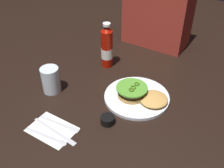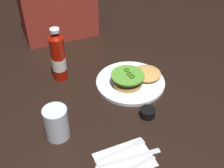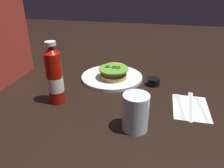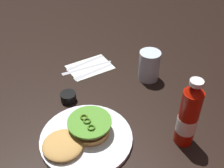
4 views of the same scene
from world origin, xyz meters
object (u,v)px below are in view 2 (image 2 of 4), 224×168
object	(u,v)px
dinner_plate	(130,82)
water_glass	(56,123)
ketchup_bottle	(58,57)
napkin	(125,160)
burger_sandwich	(135,77)
spoon_utensil	(138,164)
butter_knife	(133,157)
condiment_cup	(148,113)
fork_utensil	(125,148)

from	to	relation	value
dinner_plate	water_glass	xyz separation A→B (m)	(-0.34, -0.15, 0.05)
dinner_plate	ketchup_bottle	world-z (taller)	ketchup_bottle
water_glass	napkin	bearing A→B (deg)	-48.14
burger_sandwich	water_glass	bearing A→B (deg)	-158.00
spoon_utensil	butter_knife	distance (m)	0.03
condiment_cup	butter_knife	xyz separation A→B (m)	(-0.13, -0.14, -0.01)
ketchup_bottle	fork_utensil	size ratio (longest dim) A/B	1.28
napkin	butter_knife	xyz separation A→B (m)	(0.03, -0.00, 0.00)
dinner_plate	fork_utensil	bearing A→B (deg)	-119.40
spoon_utensil	butter_knife	world-z (taller)	same
ketchup_bottle	fork_utensil	bearing A→B (deg)	-79.30
dinner_plate	burger_sandwich	size ratio (longest dim) A/B	1.26
dinner_plate	spoon_utensil	distance (m)	0.40
burger_sandwich	condiment_cup	distance (m)	0.19
water_glass	dinner_plate	bearing A→B (deg)	23.77
butter_knife	fork_utensil	size ratio (longest dim) A/B	1.19
napkin	butter_knife	size ratio (longest dim) A/B	0.81
condiment_cup	napkin	bearing A→B (deg)	-138.11
ketchup_bottle	burger_sandwich	bearing A→B (deg)	-30.74
butter_knife	napkin	bearing A→B (deg)	174.79
spoon_utensil	fork_utensil	size ratio (longest dim) A/B	1.00
spoon_utensil	napkin	bearing A→B (deg)	130.25
dinner_plate	condiment_cup	bearing A→B (deg)	-97.80
dinner_plate	butter_knife	bearing A→B (deg)	-115.14
napkin	butter_knife	world-z (taller)	butter_knife
condiment_cup	water_glass	bearing A→B (deg)	173.06
napkin	fork_utensil	distance (m)	0.04
condiment_cup	spoon_utensil	world-z (taller)	condiment_cup
water_glass	spoon_utensil	world-z (taller)	water_glass
water_glass	fork_utensil	bearing A→B (deg)	-38.28
dinner_plate	butter_knife	xyz separation A→B (m)	(-0.16, -0.33, -0.00)
burger_sandwich	napkin	size ratio (longest dim) A/B	1.28
fork_utensil	water_glass	bearing A→B (deg)	141.72
dinner_plate	condiment_cup	distance (m)	0.19
dinner_plate	fork_utensil	world-z (taller)	dinner_plate
dinner_plate	napkin	bearing A→B (deg)	-118.95
napkin	spoon_utensil	bearing A→B (deg)	-49.75
condiment_cup	burger_sandwich	bearing A→B (deg)	77.19
ketchup_bottle	condiment_cup	world-z (taller)	ketchup_bottle
dinner_plate	butter_knife	world-z (taller)	dinner_plate
spoon_utensil	fork_utensil	xyz separation A→B (m)	(-0.01, 0.07, 0.00)
burger_sandwich	ketchup_bottle	bearing A→B (deg)	149.26
burger_sandwich	fork_utensil	world-z (taller)	burger_sandwich
water_glass	fork_utensil	size ratio (longest dim) A/B	0.65
water_glass	butter_knife	bearing A→B (deg)	-44.16
dinner_plate	spoon_utensil	size ratio (longest dim) A/B	1.56
water_glass	napkin	xyz separation A→B (m)	(0.16, -0.18, -0.06)
napkin	fork_utensil	world-z (taller)	fork_utensil
burger_sandwich	ketchup_bottle	size ratio (longest dim) A/B	0.96
fork_utensil	spoon_utensil	bearing A→B (deg)	-81.96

